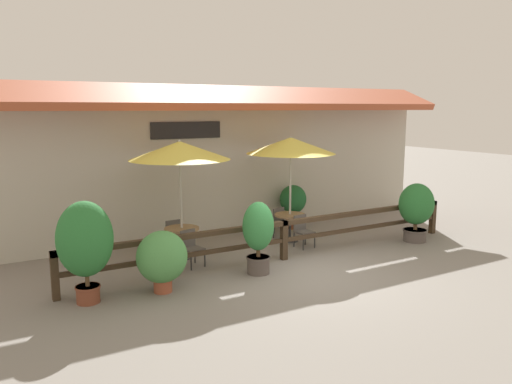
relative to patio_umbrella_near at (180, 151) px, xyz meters
name	(u,v)px	position (x,y,z in m)	size (l,w,h in m)	color
ground_plane	(310,272)	(2.07, -2.37, -2.60)	(60.00, 60.00, 0.00)	gray
building_facade	(226,159)	(2.06, 1.73, -0.44)	(14.28, 1.49, 4.23)	#BCB7A8
patio_railing	(284,231)	(2.07, -1.32, -1.91)	(10.40, 0.14, 0.95)	#3D2D1E
patio_umbrella_near	(180,151)	(0.00, 0.00, 0.00)	(2.38, 2.38, 2.86)	#B7B2A8
dining_table_near	(182,234)	(0.00, 0.00, -2.01)	(0.84, 0.84, 0.75)	olive
chair_near_streetside	(191,246)	(-0.04, -0.67, -2.14)	(0.50, 0.50, 0.84)	#514C47
chair_near_wallside	(172,234)	(-0.01, 0.67, -2.14)	(0.43, 0.43, 0.84)	#514C47
patio_umbrella_middle	(291,146)	(3.13, 0.01, 0.00)	(2.38, 2.38, 2.86)	#B7B2A8
dining_table_middle	(290,220)	(3.13, 0.01, -2.01)	(0.84, 0.84, 0.75)	olive
chair_middle_streetside	(303,230)	(3.09, -0.64, -2.14)	(0.45, 0.45, 0.84)	#514C47
chair_middle_wallside	(276,220)	(3.08, 0.66, -2.14)	(0.49, 0.49, 0.84)	#514C47
potted_plant_corner_fern	(416,208)	(6.07, -1.70, -1.67)	(0.99, 0.89, 1.59)	#564C47
potted_plant_broad_leaf	(85,242)	(-2.56, -1.74, -1.43)	(1.03, 0.92, 1.93)	brown
potted_plant_tall_tropical	(258,233)	(1.03, -1.88, -1.70)	(0.70, 0.63, 1.60)	#564C47
potted_plant_entrance_palm	(162,258)	(-1.17, -1.91, -1.91)	(1.00, 0.90, 1.23)	#9E4C33
potted_plant_small_flowering	(293,201)	(4.02, 1.18, -1.78)	(0.82, 0.74, 1.32)	brown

